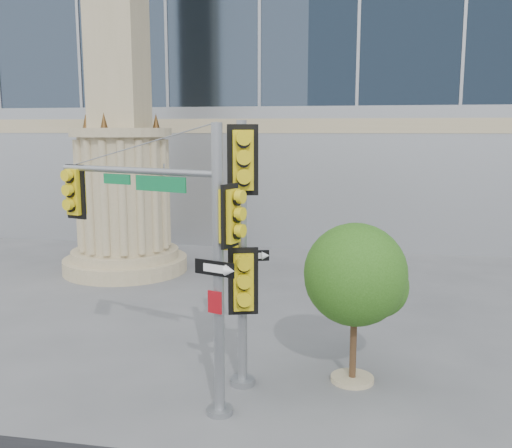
# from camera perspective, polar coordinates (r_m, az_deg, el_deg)

# --- Properties ---
(ground) EXTENTS (120.00, 120.00, 0.00)m
(ground) POSITION_cam_1_polar(r_m,az_deg,el_deg) (11.32, -2.53, -17.04)
(ground) COLOR #545456
(ground) RESTS_ON ground
(monument) EXTENTS (4.40, 4.40, 16.60)m
(monument) POSITION_cam_1_polar(r_m,az_deg,el_deg) (20.63, -13.42, 10.48)
(monument) COLOR tan
(monument) RESTS_ON ground
(main_signal_pole) EXTENTS (3.86, 1.62, 5.16)m
(main_signal_pole) POSITION_cam_1_polar(r_m,az_deg,el_deg) (10.29, -8.17, -1.00)
(main_signal_pole) COLOR slate
(main_signal_pole) RESTS_ON ground
(secondary_signal_pole) EXTENTS (0.97, 0.69, 5.22)m
(secondary_signal_pole) POSITION_cam_1_polar(r_m,az_deg,el_deg) (10.82, -1.66, -1.11)
(secondary_signal_pole) COLOR slate
(secondary_signal_pole) RESTS_ON ground
(street_tree) EXTENTS (2.09, 2.04, 3.25)m
(street_tree) POSITION_cam_1_polar(r_m,az_deg,el_deg) (11.46, 10.08, -5.42)
(street_tree) COLOR tan
(street_tree) RESTS_ON ground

